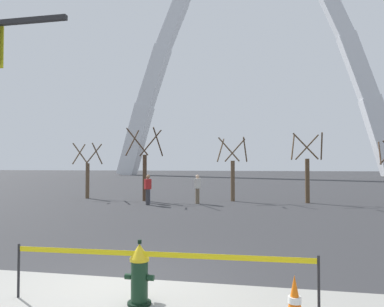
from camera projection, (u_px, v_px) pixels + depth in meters
The scene contains 12 objects.
ground_plane at pixel (131, 283), 6.54m from camera, with size 240.00×240.00×0.00m, color #333335.
fire_hydrant at pixel (140, 274), 5.55m from camera, with size 0.46×0.48×0.99m.
caution_tape_barrier at pixel (158, 268), 5.45m from camera, with size 4.67×0.18×0.87m.
traffic_cone_by_hydrant at pixel (295, 304), 4.63m from camera, with size 0.36×0.36×0.73m.
monument_arch at pixel (250, 62), 71.69m from camera, with size 54.89×3.34×51.94m.
tree_far_left at pixel (88, 174), 23.10m from camera, with size 1.63×1.64×3.51m.
tree_left_mid at pixel (145, 169), 21.47m from camera, with size 1.98×1.99×4.30m.
tree_center_left at pixel (233, 173), 21.33m from camera, with size 1.73×1.74×3.74m.
tree_center_right at pixel (307, 172), 20.29m from camera, with size 1.80×1.81×3.90m.
pedestrian_walking_left at pixel (148, 188), 20.29m from camera, with size 0.26×0.37×1.59m.
pedestrian_standing_center at pixel (197, 189), 19.93m from camera, with size 0.36×0.39×1.59m.
pedestrian_walking_right at pixel (148, 190), 19.28m from camera, with size 0.39×0.37×1.59m.
Camera 1 is at (2.36, -6.27, 2.14)m, focal length 33.89 mm.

